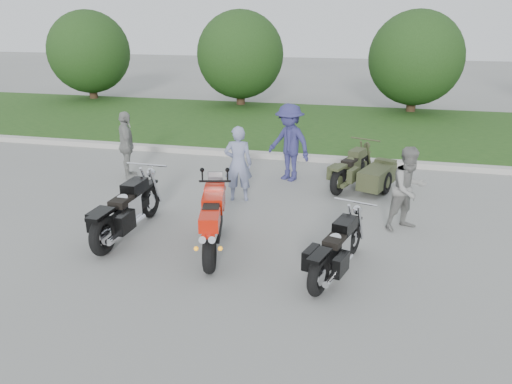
% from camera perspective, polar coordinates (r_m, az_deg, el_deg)
% --- Properties ---
extents(ground, '(80.00, 80.00, 0.00)m').
position_cam_1_polar(ground, '(8.52, -6.07, -6.90)').
color(ground, '#969691').
rests_on(ground, ground).
extents(curb, '(60.00, 0.30, 0.15)m').
position_cam_1_polar(curb, '(13.93, 2.10, 4.17)').
color(curb, '#B8B5AD').
rests_on(curb, ground).
extents(grass_strip, '(60.00, 8.00, 0.14)m').
position_cam_1_polar(grass_strip, '(17.90, 4.78, 7.60)').
color(grass_strip, '#396221').
rests_on(grass_strip, ground).
extents(tree_far_left, '(3.60, 3.60, 4.00)m').
position_cam_1_polar(tree_far_left, '(24.27, -18.55, 14.93)').
color(tree_far_left, '#3F2B1C').
rests_on(tree_far_left, ground).
extents(tree_mid_left, '(3.60, 3.60, 4.00)m').
position_cam_1_polar(tree_mid_left, '(21.47, -1.81, 15.40)').
color(tree_mid_left, '#3F2B1C').
rests_on(tree_mid_left, ground).
extents(tree_mid_right, '(3.60, 3.60, 4.00)m').
position_cam_1_polar(tree_mid_right, '(20.76, 17.81, 14.36)').
color(tree_mid_right, '#3F2B1C').
rests_on(tree_mid_right, ground).
extents(sportbike_red, '(0.71, 2.05, 0.99)m').
position_cam_1_polar(sportbike_red, '(8.27, -5.00, -3.29)').
color(sportbike_red, black).
rests_on(sportbike_red, ground).
extents(cruiser_left, '(0.41, 2.39, 0.92)m').
position_cam_1_polar(cruiser_left, '(9.19, -14.68, -2.24)').
color(cruiser_left, black).
rests_on(cruiser_left, ground).
extents(cruiser_right, '(0.70, 2.02, 0.80)m').
position_cam_1_polar(cruiser_right, '(7.70, 9.13, -6.71)').
color(cruiser_right, black).
rests_on(cruiser_right, ground).
extents(cruiser_sidecar, '(1.45, 2.05, 0.82)m').
position_cam_1_polar(cruiser_sidecar, '(11.56, 12.43, 2.04)').
color(cruiser_sidecar, black).
rests_on(cruiser_sidecar, ground).
extents(person_stripe, '(0.66, 0.50, 1.63)m').
position_cam_1_polar(person_stripe, '(10.56, -2.04, 3.25)').
color(person_stripe, '#8088AE').
rests_on(person_stripe, ground).
extents(person_grey, '(0.97, 0.94, 1.57)m').
position_cam_1_polar(person_grey, '(9.52, 17.04, 0.36)').
color(person_grey, gray).
rests_on(person_grey, ground).
extents(person_denim, '(1.37, 1.19, 1.84)m').
position_cam_1_polar(person_denim, '(11.90, 3.82, 5.65)').
color(person_denim, navy).
rests_on(person_denim, ground).
extents(person_back, '(0.84, 1.03, 1.64)m').
position_cam_1_polar(person_back, '(12.42, -14.56, 5.18)').
color(person_back, gray).
rests_on(person_back, ground).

